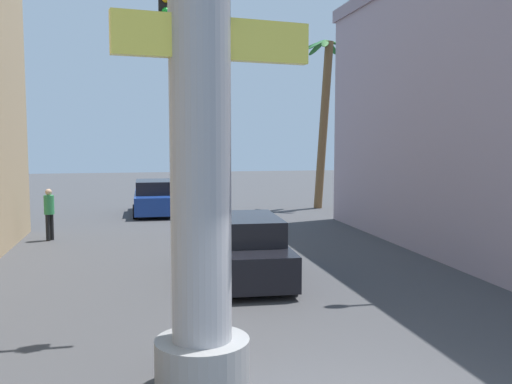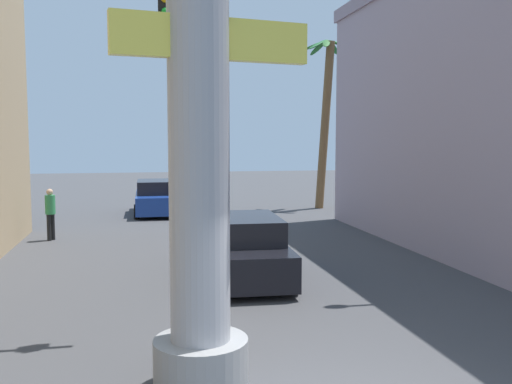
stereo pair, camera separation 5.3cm
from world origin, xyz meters
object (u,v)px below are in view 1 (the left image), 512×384
(neon_sign_pole, at_px, (200,84))
(pedestrian_far_left, at_px, (49,210))
(palm_tree_far_right, at_px, (324,108))
(car_lead, at_px, (244,249))
(car_far, at_px, (155,198))

(neon_sign_pole, height_order, pedestrian_far_left, neon_sign_pole)
(neon_sign_pole, bearing_deg, pedestrian_far_left, 106.85)
(neon_sign_pole, relative_size, palm_tree_far_right, 1.14)
(car_lead, distance_m, pedestrian_far_left, 8.60)
(neon_sign_pole, bearing_deg, car_far, 90.29)
(car_far, relative_size, palm_tree_far_right, 0.56)
(car_far, bearing_deg, pedestrian_far_left, -120.39)
(car_lead, height_order, car_far, same)
(car_lead, xyz_separation_m, pedestrian_far_left, (-5.57, 6.55, 0.31))
(neon_sign_pole, height_order, palm_tree_far_right, neon_sign_pole)
(car_far, height_order, pedestrian_far_left, pedestrian_far_left)
(car_far, xyz_separation_m, palm_tree_far_right, (8.36, 0.44, 4.26))
(palm_tree_far_right, bearing_deg, neon_sign_pole, -112.98)
(palm_tree_far_right, height_order, pedestrian_far_left, palm_tree_far_right)
(car_lead, distance_m, car_far, 13.06)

